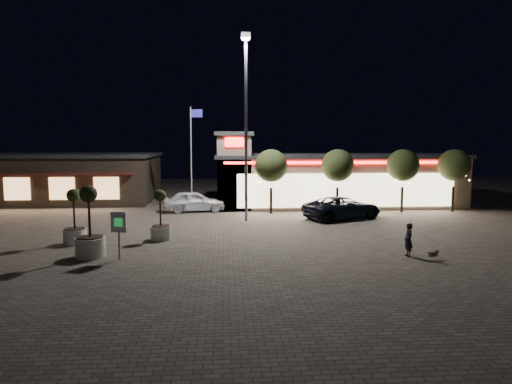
{
  "coord_description": "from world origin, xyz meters",
  "views": [
    {
      "loc": [
        0.53,
        -22.51,
        5.23
      ],
      "look_at": [
        2.53,
        6.0,
        2.16
      ],
      "focal_mm": 32.0,
      "sensor_mm": 36.0,
      "label": 1
    }
  ],
  "objects": [
    {
      "name": "planter_left",
      "position": [
        -7.25,
        1.43,
        0.89
      ],
      "size": [
        1.17,
        1.17,
        2.89
      ],
      "color": "silver",
      "rests_on": "ground"
    },
    {
      "name": "retail_building",
      "position": [
        9.51,
        15.82,
        2.21
      ],
      "size": [
        20.4,
        8.4,
        6.1
      ],
      "color": "gray",
      "rests_on": "ground"
    },
    {
      "name": "pedestrian",
      "position": [
        9.01,
        -2.37,
        0.78
      ],
      "size": [
        0.38,
        0.57,
        1.55
      ],
      "primitive_type": "imported",
      "rotation": [
        0.0,
        0.0,
        -1.55
      ],
      "color": "black",
      "rests_on": "ground"
    },
    {
      "name": "flagpole",
      "position": [
        -1.9,
        13.0,
        4.74
      ],
      "size": [
        0.95,
        0.1,
        8.0
      ],
      "color": "white",
      "rests_on": "ground"
    },
    {
      "name": "valet_sign",
      "position": [
        -4.23,
        -1.91,
        1.51
      ],
      "size": [
        0.71,
        0.19,
        2.16
      ],
      "color": "gray",
      "rests_on": "ground"
    },
    {
      "name": "ground",
      "position": [
        0.0,
        0.0,
        0.0
      ],
      "size": [
        90.0,
        90.0,
        0.0
      ],
      "primitive_type": "plane",
      "color": "#645B51",
      "rests_on": "ground"
    },
    {
      "name": "planter_right",
      "position": [
        -2.93,
        2.17,
        0.85
      ],
      "size": [
        1.12,
        1.12,
        2.74
      ],
      "color": "silver",
      "rests_on": "ground"
    },
    {
      "name": "dog",
      "position": [
        9.96,
        -2.99,
        0.29
      ],
      "size": [
        0.55,
        0.35,
        0.3
      ],
      "color": "#59514C",
      "rests_on": "ground"
    },
    {
      "name": "white_sedan",
      "position": [
        -1.78,
        12.35,
        0.81
      ],
      "size": [
        4.95,
        2.54,
        1.61
      ],
      "primitive_type": "imported",
      "rotation": [
        0.0,
        0.0,
        1.71
      ],
      "color": "white",
      "rests_on": "ground"
    },
    {
      "name": "restaurant_building",
      "position": [
        -14.0,
        19.97,
        2.16
      ],
      "size": [
        16.4,
        11.0,
        4.3
      ],
      "color": "#382D23",
      "rests_on": "ground"
    },
    {
      "name": "string_tree_b",
      "position": [
        9.0,
        11.0,
        3.56
      ],
      "size": [
        2.42,
        2.42,
        4.79
      ],
      "color": "#332319",
      "rests_on": "ground"
    },
    {
      "name": "planter_mid",
      "position": [
        -5.65,
        -1.42,
        1.03
      ],
      "size": [
        1.35,
        1.35,
        3.32
      ],
      "color": "silver",
      "rests_on": "ground"
    },
    {
      "name": "string_tree_c",
      "position": [
        14.0,
        11.0,
        3.56
      ],
      "size": [
        2.42,
        2.42,
        4.79
      ],
      "color": "#332319",
      "rests_on": "ground"
    },
    {
      "name": "string_tree_d",
      "position": [
        18.0,
        11.0,
        3.56
      ],
      "size": [
        2.42,
        2.42,
        4.79
      ],
      "color": "#332319",
      "rests_on": "ground"
    },
    {
      "name": "string_tree_a",
      "position": [
        4.0,
        11.0,
        3.56
      ],
      "size": [
        2.42,
        2.42,
        4.79
      ],
      "color": "#332319",
      "rests_on": "ground"
    },
    {
      "name": "pickup_truck",
      "position": [
        8.72,
        8.29,
        0.78
      ],
      "size": [
        6.17,
        4.54,
        1.56
      ],
      "primitive_type": "imported",
      "rotation": [
        0.0,
        0.0,
        1.96
      ],
      "color": "black",
      "rests_on": "ground"
    },
    {
      "name": "floodlight_pole",
      "position": [
        2.0,
        8.0,
        7.02
      ],
      "size": [
        0.6,
        0.4,
        12.38
      ],
      "color": "gray",
      "rests_on": "ground"
    }
  ]
}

